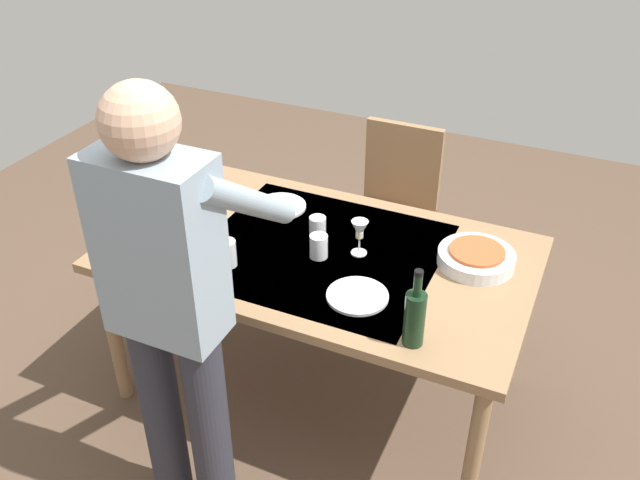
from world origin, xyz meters
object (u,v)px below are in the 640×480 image
Objects in this scene: wine_bottle at (415,317)px; person_server at (171,303)px; chair_near at (395,201)px; water_cup_far_left at (220,199)px; wine_glass_right at (173,222)px; water_cup_near_right at (318,228)px; water_cup_far_right at (319,246)px; dinner_plate_far at (357,296)px; water_cup_near_left at (227,253)px; dinner_plate_near at (280,206)px; dining_table at (320,264)px; wine_glass_left at (360,231)px; serving_bowl_pasta at (476,257)px.

person_server is at bearing 28.63° from wine_bottle.
chair_near is 10.27× the size of water_cup_far_left.
wine_glass_right is 1.70× the size of water_cup_far_left.
wine_glass_right is 0.59m from water_cup_near_right.
chair_near reaches higher than water_cup_far_right.
water_cup_far_right is at bearing -37.39° from dinner_plate_far.
water_cup_far_left reaches higher than dinner_plate_far.
dinner_plate_far is at bearing 134.35° from water_cup_near_right.
water_cup_near_left is (0.32, 1.11, 0.27)m from chair_near.
water_cup_near_left is 0.48× the size of dinner_plate_near.
water_cup_far_right is 0.43m from dinner_plate_near.
wine_glass_right is at bearing -1.60° from dinner_plate_far.
dining_table is 0.12m from water_cup_far_right.
wine_glass_left is at bearing -49.50° from wine_bottle.
person_server is 11.19× the size of wine_glass_right.
wine_bottle is (-0.51, 0.38, 0.18)m from dining_table.
water_cup_far_left is 0.39× the size of dinner_plate_near.
wine_bottle is at bearing 143.57° from dining_table.
wine_glass_left reaches higher than dinner_plate_near.
dinner_plate_near is at bearing -38.40° from dining_table.
dinner_plate_near is (0.13, -0.99, -0.21)m from person_server.
water_cup_near_right reaches higher than serving_bowl_pasta.
person_server is 0.55m from water_cup_near_left.
dinner_plate_far is (-0.30, 0.31, -0.04)m from water_cup_near_right.
person_server is 1.02m from dinner_plate_near.
dinner_plate_near is (-0.26, -0.44, -0.10)m from wine_glass_right.
water_cup_far_left is at bearing -92.43° from wine_glass_right.
water_cup_near_left is at bearing -9.70° from wine_bottle.
wine_glass_right is 1.21m from serving_bowl_pasta.
dinner_plate_far is (-0.22, 1.09, 0.22)m from chair_near.
water_cup_far_left is (0.54, -0.13, 0.11)m from dining_table.
water_cup_far_left is at bearing -16.91° from water_cup_far_right.
dinner_plate_far is (-0.54, -0.02, -0.05)m from water_cup_near_left.
person_server reaches higher than wine_glass_right.
water_cup_near_right is 0.50m from water_cup_far_left.
dinner_plate_near is at bearing 62.04° from chair_near.
water_cup_far_left is (1.06, -0.51, -0.07)m from wine_bottle.
water_cup_far_left is (0.70, -0.08, -0.06)m from wine_glass_left.
water_cup_far_left is 0.39× the size of dinner_plate_far.
wine_glass_right reaches higher than water_cup_near_right.
person_server reaches higher than water_cup_near_left.
water_cup_near_left reaches higher than dinner_plate_near.
person_server is 1.20m from serving_bowl_pasta.
wine_glass_right is 0.60m from water_cup_far_right.
water_cup_near_left is at bearing 24.58° from serving_bowl_pasta.
person_server is 7.34× the size of dinner_plate_near.
wine_bottle is 0.55m from serving_bowl_pasta.
person_server is 17.26× the size of water_cup_far_right.
wine_glass_right is at bearing 17.48° from serving_bowl_pasta.
water_cup_near_right is (0.05, -0.08, 0.12)m from dining_table.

